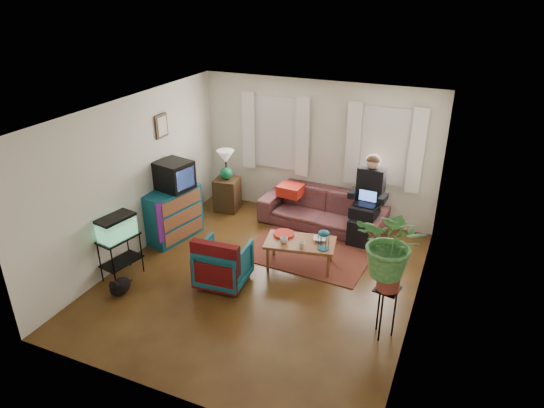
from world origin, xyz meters
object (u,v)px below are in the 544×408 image
at_px(dresser, 172,214).
at_px(aquarium_stand, 121,257).
at_px(armchair, 224,262).
at_px(plant_stand, 385,312).
at_px(sofa, 323,204).
at_px(side_table, 227,194).
at_px(coffee_table, 300,254).

distance_m(dresser, aquarium_stand, 1.39).
bearing_deg(armchair, plant_stand, 169.96).
relative_size(sofa, dresser, 2.26).
bearing_deg(plant_stand, side_table, 144.78).
bearing_deg(sofa, plant_stand, -53.58).
height_order(side_table, armchair, armchair).
bearing_deg(coffee_table, side_table, 134.59).
bearing_deg(side_table, coffee_table, -34.46).
distance_m(sofa, dresser, 2.72).
distance_m(sofa, side_table, 1.96).
bearing_deg(aquarium_stand, armchair, 28.01).
bearing_deg(coffee_table, sofa, 83.01).
relative_size(side_table, plant_stand, 0.90).
distance_m(sofa, coffee_table, 1.50).
bearing_deg(plant_stand, aquarium_stand, -176.85).
bearing_deg(armchair, side_table, -67.18).
relative_size(sofa, aquarium_stand, 3.35).
height_order(aquarium_stand, plant_stand, plant_stand).
relative_size(aquarium_stand, armchair, 0.94).
bearing_deg(sofa, aquarium_stand, -125.15).
bearing_deg(aquarium_stand, sofa, 61.51).
relative_size(aquarium_stand, coffee_table, 0.63).
height_order(dresser, coffee_table, dresser).
distance_m(armchair, plant_stand, 2.47).
xyz_separation_m(side_table, armchair, (1.17, -2.30, 0.04)).
bearing_deg(side_table, aquarium_stand, -97.19).
relative_size(armchair, coffee_table, 0.67).
height_order(dresser, armchair, dresser).
bearing_deg(aquarium_stand, dresser, 100.25).
bearing_deg(aquarium_stand, side_table, 93.47).
xyz_separation_m(aquarium_stand, plant_stand, (3.97, 0.22, 0.02)).
bearing_deg(dresser, side_table, 88.18).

